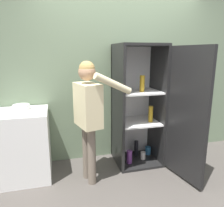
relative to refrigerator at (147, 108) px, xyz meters
The scene contains 6 objects.
ground_plane 1.05m from the refrigerator, 116.54° to the right, with size 12.00×12.00×0.00m, color #4C4742.
wall_back 0.66m from the refrigerator, 121.34° to the left, with size 7.00×0.06×2.55m.
refrigerator is the anchor object (origin of this frame).
person 0.91m from the refrigerator, 164.99° to the right, with size 0.68×0.52×1.54m.
counter 1.73m from the refrigerator, behind, with size 0.64×0.63×0.90m.
bowl 1.70m from the refrigerator, behind, with size 0.21×0.21×0.06m.
Camera 1 is at (-0.98, -2.25, 1.63)m, focal length 35.00 mm.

